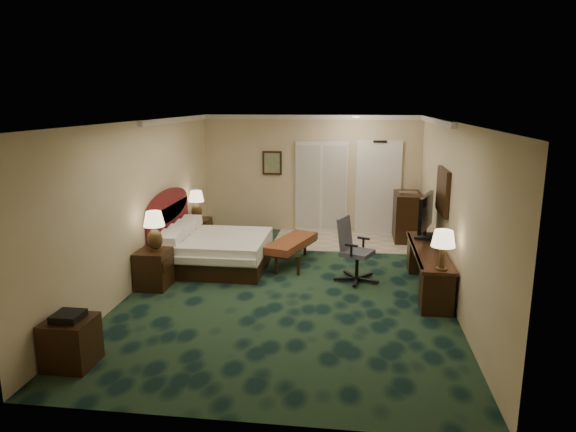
# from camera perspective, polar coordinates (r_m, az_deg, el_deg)

# --- Properties ---
(floor) EXTENTS (5.00, 7.50, 0.00)m
(floor) POSITION_cam_1_polar(r_m,az_deg,el_deg) (8.63, 0.33, -7.74)
(floor) COLOR black
(floor) RESTS_ON ground
(ceiling) EXTENTS (5.00, 7.50, 0.00)m
(ceiling) POSITION_cam_1_polar(r_m,az_deg,el_deg) (8.09, 0.35, 10.47)
(ceiling) COLOR white
(ceiling) RESTS_ON wall_back
(wall_back) EXTENTS (5.00, 0.00, 2.70)m
(wall_back) POSITION_cam_1_polar(r_m,az_deg,el_deg) (11.94, 2.55, 4.67)
(wall_back) COLOR tan
(wall_back) RESTS_ON ground
(wall_front) EXTENTS (5.00, 0.00, 2.70)m
(wall_front) POSITION_cam_1_polar(r_m,az_deg,el_deg) (4.69, -5.32, -8.13)
(wall_front) COLOR tan
(wall_front) RESTS_ON ground
(wall_left) EXTENTS (0.00, 7.50, 2.70)m
(wall_left) POSITION_cam_1_polar(r_m,az_deg,el_deg) (8.91, -15.84, 1.45)
(wall_left) COLOR tan
(wall_left) RESTS_ON ground
(wall_right) EXTENTS (0.00, 7.50, 2.70)m
(wall_right) POSITION_cam_1_polar(r_m,az_deg,el_deg) (8.34, 17.66, 0.58)
(wall_right) COLOR tan
(wall_right) RESTS_ON ground
(crown_molding) EXTENTS (5.00, 7.50, 0.10)m
(crown_molding) POSITION_cam_1_polar(r_m,az_deg,el_deg) (8.10, 0.35, 10.12)
(crown_molding) COLOR white
(crown_molding) RESTS_ON wall_back
(tile_patch) EXTENTS (3.20, 1.70, 0.01)m
(tile_patch) POSITION_cam_1_polar(r_m,az_deg,el_deg) (11.33, 6.66, -2.78)
(tile_patch) COLOR #BDB1A4
(tile_patch) RESTS_ON ground
(headboard) EXTENTS (0.12, 2.00, 1.40)m
(headboard) POSITION_cam_1_polar(r_m,az_deg,el_deg) (9.93, -13.06, -1.11)
(headboard) COLOR #520914
(headboard) RESTS_ON ground
(entry_door) EXTENTS (1.02, 0.06, 2.18)m
(entry_door) POSITION_cam_1_polar(r_m,az_deg,el_deg) (11.92, 9.98, 3.03)
(entry_door) COLOR white
(entry_door) RESTS_ON ground
(closet_doors) EXTENTS (1.20, 0.06, 2.10)m
(closet_doors) POSITION_cam_1_polar(r_m,az_deg,el_deg) (11.92, 3.72, 3.19)
(closet_doors) COLOR #B6B6B6
(closet_doors) RESTS_ON ground
(wall_art) EXTENTS (0.45, 0.06, 0.55)m
(wall_art) POSITION_cam_1_polar(r_m,az_deg,el_deg) (11.97, -1.77, 5.91)
(wall_art) COLOR #55695E
(wall_art) RESTS_ON wall_back
(wall_mirror) EXTENTS (0.05, 0.95, 0.75)m
(wall_mirror) POSITION_cam_1_polar(r_m,az_deg,el_deg) (8.87, 16.83, 2.66)
(wall_mirror) COLOR white
(wall_mirror) RESTS_ON wall_right
(bed) EXTENTS (1.84, 1.70, 0.58)m
(bed) POSITION_cam_1_polar(r_m,az_deg,el_deg) (9.57, -7.91, -3.95)
(bed) COLOR white
(bed) RESTS_ON ground
(nightstand_near) EXTENTS (0.50, 0.57, 0.63)m
(nightstand_near) POSITION_cam_1_polar(r_m,az_deg,el_deg) (8.75, -14.68, -5.71)
(nightstand_near) COLOR black
(nightstand_near) RESTS_ON ground
(nightstand_far) EXTENTS (0.44, 0.51, 0.55)m
(nightstand_far) POSITION_cam_1_polar(r_m,az_deg,el_deg) (11.16, -9.79, -1.69)
(nightstand_far) COLOR black
(nightstand_far) RESTS_ON ground
(lamp_near) EXTENTS (0.42, 0.42, 0.65)m
(lamp_near) POSITION_cam_1_polar(r_m,az_deg,el_deg) (8.60, -14.61, -1.62)
(lamp_near) COLOR black
(lamp_near) RESTS_ON nightstand_near
(lamp_far) EXTENTS (0.40, 0.40, 0.61)m
(lamp_far) POSITION_cam_1_polar(r_m,az_deg,el_deg) (11.00, -10.13, 1.21)
(lamp_far) COLOR black
(lamp_far) RESTS_ON nightstand_far
(bed_bench) EXTENTS (0.91, 1.50, 0.48)m
(bed_bench) POSITION_cam_1_polar(r_m,az_deg,el_deg) (9.66, 0.39, -3.98)
(bed_bench) COLOR brown
(bed_bench) RESTS_ON ground
(side_table) EXTENTS (0.53, 0.53, 0.57)m
(side_table) POSITION_cam_1_polar(r_m,az_deg,el_deg) (6.60, -22.99, -12.80)
(side_table) COLOR black
(side_table) RESTS_ON ground
(desk) EXTENTS (0.50, 2.33, 0.67)m
(desk) POSITION_cam_1_polar(r_m,az_deg,el_deg) (8.69, 15.28, -5.73)
(desk) COLOR black
(desk) RESTS_ON ground
(tv) EXTENTS (0.39, 0.96, 0.77)m
(tv) POSITION_cam_1_polar(r_m,az_deg,el_deg) (9.19, 15.05, -0.04)
(tv) COLOR black
(tv) RESTS_ON desk
(desk_lamp) EXTENTS (0.40, 0.40, 0.59)m
(desk_lamp) POSITION_cam_1_polar(r_m,az_deg,el_deg) (7.54, 16.81, -3.63)
(desk_lamp) COLOR black
(desk_lamp) RESTS_ON desk
(desk_chair) EXTENTS (0.82, 0.80, 1.09)m
(desk_chair) POSITION_cam_1_polar(r_m,az_deg,el_deg) (8.76, 7.71, -3.79)
(desk_chair) COLOR #4A4C56
(desk_chair) RESTS_ON ground
(minibar) EXTENTS (0.55, 0.99, 1.05)m
(minibar) POSITION_cam_1_polar(r_m,az_deg,el_deg) (11.56, 13.07, -0.07)
(minibar) COLOR black
(minibar) RESTS_ON ground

